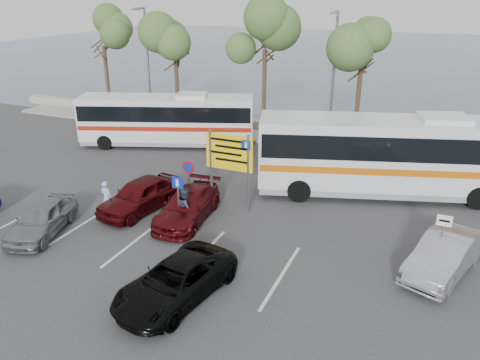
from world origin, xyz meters
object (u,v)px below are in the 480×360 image
at_px(street_lamp_right, 333,74).
at_px(car_red, 141,195).
at_px(coach_bus_right, 395,159).
at_px(car_maroon, 188,206).
at_px(street_lamp_left, 147,62).
at_px(car_silver_b, 445,255).
at_px(direction_sign, 229,158).
at_px(pedestrian_near, 107,198).
at_px(coach_bus_left, 167,122).
at_px(car_silver_a, 42,219).
at_px(pedestrian_far, 186,207).
at_px(suv_black, 176,281).

height_order(street_lamp_right, car_red, street_lamp_right).
bearing_deg(coach_bus_right, car_maroon, -140.83).
xyz_separation_m(coach_bus_right, car_red, (-10.10, -6.27, -1.11)).
xyz_separation_m(street_lamp_left, car_silver_b, (20.00, -12.02, -3.89)).
height_order(direction_sign, car_silver_b, direction_sign).
height_order(car_silver_b, pedestrian_near, pedestrian_near).
bearing_deg(coach_bus_left, direction_sign, -42.70).
bearing_deg(car_maroon, car_silver_a, -150.81).
height_order(car_red, pedestrian_far, pedestrian_far).
bearing_deg(suv_black, car_silver_b, 42.42).
bearing_deg(direction_sign, car_maroon, -125.36).
height_order(direction_sign, car_silver_a, direction_sign).
distance_m(car_maroon, car_red, 2.40).
bearing_deg(pedestrian_near, car_maroon, -163.49).
distance_m(direction_sign, car_red, 4.33).
height_order(street_lamp_left, car_red, street_lamp_left).
bearing_deg(car_silver_a, car_red, 38.32).
xyz_separation_m(pedestrian_near, pedestrian_far, (3.74, 0.40, 0.08)).
xyz_separation_m(coach_bus_right, car_maroon, (-7.70, -6.27, -1.20)).
distance_m(direction_sign, pedestrian_near, 5.66).
xyz_separation_m(street_lamp_right, car_silver_a, (-8.00, -15.45, -3.93)).
bearing_deg(coach_bus_left, car_silver_a, -82.90).
relative_size(street_lamp_left, coach_bus_right, 0.62).
height_order(street_lamp_left, coach_bus_right, street_lamp_left).
xyz_separation_m(street_lamp_left, street_lamp_right, (13.00, 0.00, 0.00)).
bearing_deg(coach_bus_right, car_silver_b, -68.27).
height_order(car_silver_a, pedestrian_near, pedestrian_near).
bearing_deg(street_lamp_right, suv_black, -92.69).
distance_m(direction_sign, car_maroon, 2.74).
bearing_deg(suv_black, coach_bus_left, 132.32).
relative_size(street_lamp_right, coach_bus_left, 0.74).
bearing_deg(car_silver_b, car_maroon, -161.30).
relative_size(direction_sign, car_red, 0.84).
height_order(coach_bus_right, car_red, coach_bus_right).
bearing_deg(car_red, car_maroon, 9.73).
relative_size(suv_black, car_silver_b, 1.06).
relative_size(street_lamp_right, coach_bus_right, 0.62).
bearing_deg(coach_bus_left, car_red, -65.66).
bearing_deg(car_silver_b, pedestrian_far, -158.44).
bearing_deg(car_silver_a, car_maroon, 18.85).
xyz_separation_m(street_lamp_left, pedestrian_far, (10.00, -12.52, -3.75)).
xyz_separation_m(street_lamp_left, car_maroon, (9.80, -12.02, -3.96)).
bearing_deg(car_maroon, coach_bus_right, 32.83).
bearing_deg(pedestrian_near, coach_bus_left, -71.66).
height_order(street_lamp_left, pedestrian_far, street_lamp_left).
bearing_deg(car_silver_b, street_lamp_right, 138.92).
bearing_deg(pedestrian_far, coach_bus_left, 7.34).
bearing_deg(car_silver_a, suv_black, -29.00).
bearing_deg(street_lamp_right, pedestrian_near, -117.56).
bearing_deg(car_red, direction_sign, 34.95).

